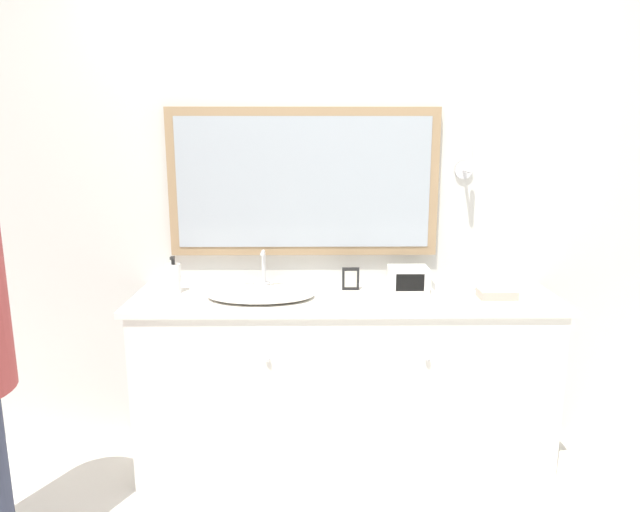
# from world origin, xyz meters

# --- Properties ---
(ground_plane) EXTENTS (14.00, 14.00, 0.00)m
(ground_plane) POSITION_xyz_m (0.00, 0.00, 0.00)
(ground_plane) COLOR silver
(wall_back) EXTENTS (8.00, 0.18, 2.55)m
(wall_back) POSITION_xyz_m (-0.01, 0.58, 1.28)
(wall_back) COLOR silver
(wall_back) RESTS_ON ground_plane
(vanity_counter) EXTENTS (2.07, 0.53, 0.89)m
(vanity_counter) POSITION_xyz_m (0.00, 0.29, 0.45)
(vanity_counter) COLOR silver
(vanity_counter) RESTS_ON ground_plane
(sink_basin) EXTENTS (0.52, 0.37, 0.20)m
(sink_basin) POSITION_xyz_m (-0.41, 0.27, 0.91)
(sink_basin) COLOR silver
(sink_basin) RESTS_ON vanity_counter
(soap_bottle) EXTENTS (0.07, 0.07, 0.19)m
(soap_bottle) POSITION_xyz_m (-0.84, 0.36, 0.97)
(soap_bottle) COLOR white
(soap_bottle) RESTS_ON vanity_counter
(appliance_box) EXTENTS (0.19, 0.14, 0.13)m
(appliance_box) POSITION_xyz_m (0.32, 0.37, 0.96)
(appliance_box) COLOR white
(appliance_box) RESTS_ON vanity_counter
(picture_frame) EXTENTS (0.09, 0.01, 0.12)m
(picture_frame) POSITION_xyz_m (0.03, 0.40, 0.95)
(picture_frame) COLOR black
(picture_frame) RESTS_ON vanity_counter
(hand_towel_near_sink) EXTENTS (0.15, 0.11, 0.04)m
(hand_towel_near_sink) POSITION_xyz_m (0.53, 0.40, 0.92)
(hand_towel_near_sink) COLOR white
(hand_towel_near_sink) RESTS_ON vanity_counter
(hand_towel_far_corner) EXTENTS (0.18, 0.11, 0.04)m
(hand_towel_far_corner) POSITION_xyz_m (0.73, 0.25, 0.92)
(hand_towel_far_corner) COLOR #B7A899
(hand_towel_far_corner) RESTS_ON vanity_counter
(metal_tray) EXTENTS (0.15, 0.09, 0.01)m
(metal_tray) POSITION_xyz_m (0.71, 0.43, 0.90)
(metal_tray) COLOR #ADADB2
(metal_tray) RESTS_ON vanity_counter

